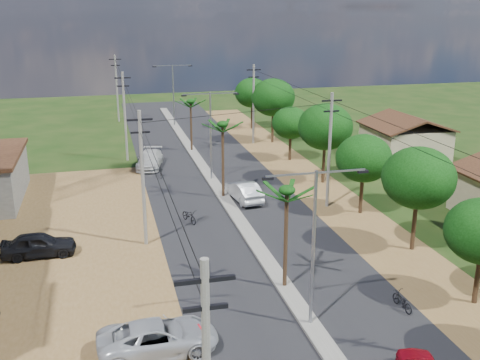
% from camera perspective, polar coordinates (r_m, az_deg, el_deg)
% --- Properties ---
extents(ground, '(160.00, 160.00, 0.00)m').
position_cam_1_polar(ground, '(28.88, 7.12, -14.48)').
color(ground, black).
rests_on(ground, ground).
extents(road, '(12.00, 110.00, 0.04)m').
position_cam_1_polar(road, '(41.75, -0.24, -3.98)').
color(road, black).
rests_on(road, ground).
extents(median, '(1.00, 90.00, 0.18)m').
position_cam_1_polar(median, '(44.46, -1.16, -2.54)').
color(median, '#605E56').
rests_on(median, ground).
extents(dirt_lot_west, '(18.00, 46.00, 0.04)m').
position_cam_1_polar(dirt_lot_west, '(34.78, -22.35, -9.91)').
color(dirt_lot_west, brown).
rests_on(dirt_lot_west, ground).
extents(dirt_shoulder_east, '(5.00, 90.00, 0.03)m').
position_cam_1_polar(dirt_shoulder_east, '(44.41, 10.49, -2.96)').
color(dirt_shoulder_east, brown).
rests_on(dirt_shoulder_east, ground).
extents(house_east_far, '(7.60, 7.50, 4.60)m').
position_cam_1_polar(house_east_far, '(60.49, 16.42, 4.37)').
color(house_east_far, gray).
rests_on(house_east_far, ground).
extents(tree_east_c, '(4.60, 4.60, 6.83)m').
position_cam_1_polar(tree_east_c, '(36.78, 17.69, 0.20)').
color(tree_east_c, black).
rests_on(tree_east_c, ground).
extents(tree_east_d, '(4.20, 4.20, 6.13)m').
position_cam_1_polar(tree_east_d, '(42.65, 12.45, 2.17)').
color(tree_east_d, black).
rests_on(tree_east_d, ground).
extents(tree_east_e, '(4.80, 4.80, 7.14)m').
position_cam_1_polar(tree_east_e, '(49.64, 8.67, 5.36)').
color(tree_east_e, black).
rests_on(tree_east_e, ground).
extents(tree_east_f, '(3.80, 3.80, 5.52)m').
position_cam_1_polar(tree_east_f, '(57.05, 5.17, 5.79)').
color(tree_east_f, black).
rests_on(tree_east_f, ground).
extents(tree_east_g, '(5.00, 5.00, 7.38)m').
position_cam_1_polar(tree_east_g, '(64.48, 3.38, 8.37)').
color(tree_east_g, black).
rests_on(tree_east_g, ground).
extents(tree_east_h, '(4.40, 4.40, 6.52)m').
position_cam_1_polar(tree_east_h, '(72.08, 1.23, 8.85)').
color(tree_east_h, black).
rests_on(tree_east_h, ground).
extents(palm_median_near, '(2.00, 2.00, 6.15)m').
position_cam_1_polar(palm_median_near, '(29.93, 4.78, -1.51)').
color(palm_median_near, black).
rests_on(palm_median_near, ground).
extents(palm_median_mid, '(2.00, 2.00, 6.55)m').
position_cam_1_polar(palm_median_mid, '(44.75, -1.78, 5.32)').
color(palm_median_mid, black).
rests_on(palm_median_mid, ground).
extents(palm_median_far, '(2.00, 2.00, 5.85)m').
position_cam_1_polar(palm_median_far, '(60.34, -5.05, 7.75)').
color(palm_median_far, black).
rests_on(palm_median_far, ground).
extents(streetlight_near, '(5.10, 0.18, 8.00)m').
position_cam_1_polar(streetlight_near, '(26.69, 7.50, -5.70)').
color(streetlight_near, gray).
rests_on(streetlight_near, ground).
extents(streetlight_mid, '(5.10, 0.18, 8.00)m').
position_cam_1_polar(streetlight_mid, '(49.78, -3.00, 5.21)').
color(streetlight_mid, gray).
rests_on(streetlight_mid, ground).
extents(streetlight_far, '(5.10, 0.18, 8.00)m').
position_cam_1_polar(streetlight_far, '(74.11, -6.79, 9.08)').
color(streetlight_far, gray).
rests_on(streetlight_far, ground).
extents(utility_pole_w_b, '(1.60, 0.24, 9.00)m').
position_cam_1_polar(utility_pole_w_b, '(36.38, -9.87, 0.41)').
color(utility_pole_w_b, '#605E56').
rests_on(utility_pole_w_b, ground).
extents(utility_pole_w_c, '(1.60, 0.24, 9.00)m').
position_cam_1_polar(utility_pole_w_c, '(57.78, -11.62, 6.53)').
color(utility_pole_w_c, '#605E56').
rests_on(utility_pole_w_c, ground).
extents(utility_pole_w_d, '(1.60, 0.24, 9.00)m').
position_cam_1_polar(utility_pole_w_d, '(78.52, -12.41, 9.24)').
color(utility_pole_w_d, '#605E56').
rests_on(utility_pole_w_d, ground).
extents(utility_pole_e_b, '(1.60, 0.24, 9.00)m').
position_cam_1_polar(utility_pole_e_b, '(43.52, 9.09, 3.23)').
color(utility_pole_e_b, '#605E56').
rests_on(utility_pole_e_b, ground).
extents(utility_pole_e_c, '(1.60, 0.24, 9.00)m').
position_cam_1_polar(utility_pole_e_c, '(63.92, 1.39, 7.88)').
color(utility_pole_e_c, '#605E56').
rests_on(utility_pole_e_c, ground).
extents(car_silver_mid, '(2.22, 4.95, 1.58)m').
position_cam_1_polar(car_silver_mid, '(45.42, 0.42, -1.17)').
color(car_silver_mid, '#A9ADB1').
rests_on(car_silver_mid, ground).
extents(car_white_far, '(3.33, 5.70, 1.55)m').
position_cam_1_polar(car_white_far, '(55.56, -9.15, 2.03)').
color(car_white_far, '#AEAEA9').
rests_on(car_white_far, ground).
extents(car_parked_silver, '(5.56, 2.73, 1.52)m').
position_cam_1_polar(car_parked_silver, '(26.61, -8.30, -15.62)').
color(car_parked_silver, '#A9ADB1').
rests_on(car_parked_silver, ground).
extents(car_parked_dark, '(4.54, 1.85, 1.54)m').
position_cam_1_polar(car_parked_dark, '(37.67, -19.77, -6.24)').
color(car_parked_dark, black).
rests_on(car_parked_dark, ground).
extents(moto_rider_east, '(0.72, 1.75, 0.90)m').
position_cam_1_polar(moto_rider_east, '(30.98, 16.14, -11.78)').
color(moto_rider_east, black).
rests_on(moto_rider_east, ground).
extents(moto_rider_west_a, '(1.28, 2.03, 1.01)m').
position_cam_1_polar(moto_rider_west_a, '(41.10, -5.18, -3.68)').
color(moto_rider_west_a, black).
rests_on(moto_rider_west_a, ground).
extents(moto_rider_west_b, '(0.55, 1.53, 0.90)m').
position_cam_1_polar(moto_rider_west_b, '(52.19, -8.03, 0.72)').
color(moto_rider_west_b, black).
rests_on(moto_rider_west_b, ground).
extents(roadside_sign, '(0.31, 1.21, 1.01)m').
position_cam_1_polar(roadside_sign, '(26.75, -3.79, -15.92)').
color(roadside_sign, '#A50F19').
rests_on(roadside_sign, ground).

